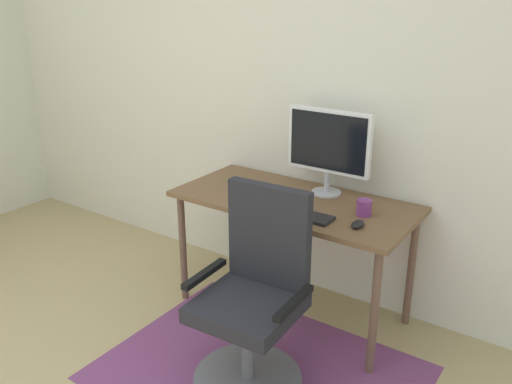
# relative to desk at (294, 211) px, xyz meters

# --- Properties ---
(wall_back) EXTENTS (6.00, 0.10, 2.60)m
(wall_back) POSITION_rel_desk_xyz_m (-0.45, 0.40, 0.62)
(wall_back) COLOR silver
(wall_back) RESTS_ON ground
(area_rug) EXTENTS (1.61, 1.21, 0.01)m
(area_rug) POSITION_rel_desk_xyz_m (0.17, -0.62, -0.68)
(area_rug) COLOR #783E6D
(area_rug) RESTS_ON ground
(desk) EXTENTS (1.43, 0.67, 0.76)m
(desk) POSITION_rel_desk_xyz_m (0.00, 0.00, 0.00)
(desk) COLOR brown
(desk) RESTS_ON ground
(monitor) EXTENTS (0.53, 0.18, 0.52)m
(monitor) POSITION_rel_desk_xyz_m (0.11, 0.19, 0.39)
(monitor) COLOR #B2B2B7
(monitor) RESTS_ON desk
(keyboard) EXTENTS (0.43, 0.13, 0.02)m
(keyboard) POSITION_rel_desk_xyz_m (0.13, -0.20, 0.09)
(keyboard) COLOR black
(keyboard) RESTS_ON desk
(computer_mouse) EXTENTS (0.06, 0.10, 0.03)m
(computer_mouse) POSITION_rel_desk_xyz_m (0.48, -0.16, 0.09)
(computer_mouse) COLOR black
(computer_mouse) RESTS_ON desk
(coffee_cup) EXTENTS (0.08, 0.08, 0.09)m
(coffee_cup) POSITION_rel_desk_xyz_m (0.44, 0.01, 0.12)
(coffee_cup) COLOR #7B3579
(coffee_cup) RESTS_ON desk
(cell_phone) EXTENTS (0.10, 0.15, 0.01)m
(cell_phone) POSITION_rel_desk_xyz_m (-0.30, 0.02, 0.08)
(cell_phone) COLOR black
(cell_phone) RESTS_ON desk
(office_chair) EXTENTS (0.57, 0.56, 1.03)m
(office_chair) POSITION_rel_desk_xyz_m (0.17, -0.67, -0.27)
(office_chair) COLOR slate
(office_chair) RESTS_ON ground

